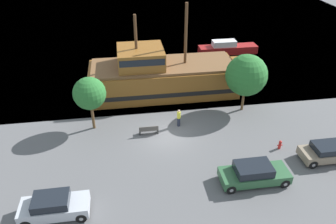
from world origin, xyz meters
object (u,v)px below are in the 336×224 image
at_px(pedestrian_walking_near, 179,118).
at_px(fire_hydrant, 280,144).
at_px(moored_boat_dockside, 227,48).
at_px(bench_promenade_east, 149,130).
at_px(parked_car_curb_rear, 54,206).
at_px(pirate_ship, 162,76).
at_px(parked_car_curb_front, 328,152).
at_px(parked_car_curb_mid, 254,174).

bearing_deg(pedestrian_walking_near, fire_hydrant, -30.66).
bearing_deg(moored_boat_dockside, bench_promenade_east, -125.67).
distance_m(parked_car_curb_rear, pedestrian_walking_near, 12.98).
bearing_deg(pirate_ship, pedestrian_walking_near, -84.99).
xyz_separation_m(pirate_ship, parked_car_curb_front, (11.11, -12.85, -1.19)).
distance_m(moored_boat_dockside, parked_car_curb_mid, 24.77).
distance_m(parked_car_curb_rear, bench_promenade_east, 10.42).
relative_size(parked_car_curb_mid, parked_car_curb_rear, 1.14).
height_order(fire_hydrant, bench_promenade_east, bench_promenade_east).
distance_m(pirate_ship, parked_car_curb_front, 17.03).
relative_size(parked_car_curb_rear, pedestrian_walking_near, 2.55).
bearing_deg(parked_car_curb_mid, bench_promenade_east, 134.27).
distance_m(moored_boat_dockside, bench_promenade_east, 21.16).
bearing_deg(bench_promenade_east, fire_hydrant, -19.20).
distance_m(parked_car_curb_front, bench_promenade_east, 14.37).
height_order(pirate_ship, parked_car_curb_mid, pirate_ship).
distance_m(moored_boat_dockside, pedestrian_walking_near, 18.91).
relative_size(parked_car_curb_front, bench_promenade_east, 2.54).
height_order(fire_hydrant, pedestrian_walking_near, pedestrian_walking_near).
relative_size(moored_boat_dockside, parked_car_curb_rear, 1.84).
bearing_deg(fire_hydrant, bench_promenade_east, 160.80).
bearing_deg(bench_promenade_east, pedestrian_walking_near, 17.49).
height_order(pirate_ship, bench_promenade_east, pirate_ship).
bearing_deg(pirate_ship, moored_boat_dockside, 43.92).
bearing_deg(parked_car_curb_rear, parked_car_curb_front, 7.08).
relative_size(pirate_ship, bench_promenade_east, 9.85).
height_order(parked_car_curb_front, parked_car_curb_rear, parked_car_curb_rear).
xyz_separation_m(parked_car_curb_front, parked_car_curb_mid, (-6.55, -1.52, 0.05)).
height_order(pirate_ship, parked_car_curb_rear, pirate_ship).
distance_m(pirate_ship, fire_hydrant, 13.77).
bearing_deg(moored_boat_dockside, pedestrian_walking_near, -120.37).
height_order(moored_boat_dockside, parked_car_curb_mid, moored_boat_dockside).
relative_size(parked_car_curb_front, pedestrian_walking_near, 2.52).
bearing_deg(moored_boat_dockside, parked_car_curb_front, -87.54).
bearing_deg(pirate_ship, fire_hydrant, -53.65).
bearing_deg(pirate_ship, parked_car_curb_rear, -120.31).
xyz_separation_m(parked_car_curb_rear, fire_hydrant, (17.08, 4.32, -0.36)).
bearing_deg(parked_car_curb_rear, bench_promenade_east, 49.46).
xyz_separation_m(moored_boat_dockside, pedestrian_walking_near, (-9.56, -16.32, 0.17)).
xyz_separation_m(fire_hydrant, pedestrian_walking_near, (-7.54, 4.47, 0.44)).
xyz_separation_m(moored_boat_dockside, bench_promenade_east, (-12.34, -17.19, -0.24)).
height_order(pirate_ship, parked_car_curb_front, pirate_ship).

